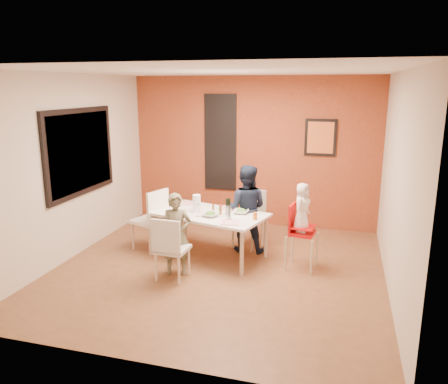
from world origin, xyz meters
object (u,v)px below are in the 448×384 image
(dining_table, at_px, (210,217))
(paper_towel_roll, at_px, (197,204))
(wine_bottle, at_px, (228,207))
(chair_near, at_px, (170,246))
(chair_far, at_px, (251,215))
(child_far, at_px, (246,208))
(high_chair, at_px, (299,230))
(child_near, at_px, (176,234))
(toddler, at_px, (302,207))
(chair_left, at_px, (153,217))

(dining_table, distance_m, paper_towel_roll, 0.29)
(wine_bottle, bearing_deg, dining_table, 166.22)
(chair_near, xyz_separation_m, paper_towel_roll, (0.05, 0.96, 0.32))
(chair_far, xyz_separation_m, child_far, (-0.02, -0.24, 0.17))
(chair_near, relative_size, high_chair, 0.93)
(chair_near, distance_m, child_far, 1.54)
(paper_towel_roll, bearing_deg, high_chair, -3.17)
(dining_table, distance_m, chair_far, 0.79)
(child_near, bearing_deg, toddler, 5.40)
(dining_table, xyz_separation_m, chair_left, (-0.94, 0.01, -0.07))
(chair_far, distance_m, high_chair, 1.10)
(chair_far, distance_m, chair_left, 1.55)
(toddler, bearing_deg, chair_far, 67.73)
(chair_left, xyz_separation_m, child_far, (1.40, 0.37, 0.14))
(chair_left, height_order, high_chair, chair_left)
(high_chair, distance_m, paper_towel_roll, 1.56)
(dining_table, xyz_separation_m, chair_far, (0.48, 0.62, -0.11))
(chair_left, bearing_deg, wine_bottle, 105.39)
(chair_near, xyz_separation_m, high_chair, (1.59, 0.88, 0.07))
(chair_near, relative_size, chair_left, 0.89)
(child_far, bearing_deg, wine_bottle, 67.89)
(high_chair, distance_m, child_near, 1.71)
(chair_near, bearing_deg, child_near, -87.94)
(chair_far, distance_m, child_near, 1.53)
(high_chair, relative_size, paper_towel_roll, 3.50)
(chair_near, distance_m, chair_far, 1.75)
(chair_far, xyz_separation_m, toddler, (0.87, -0.71, 0.38))
(chair_far, relative_size, child_far, 0.67)
(chair_left, height_order, paper_towel_roll, chair_left)
(child_near, bearing_deg, paper_towel_roll, 70.46)
(chair_far, relative_size, toddler, 1.33)
(chair_near, bearing_deg, wine_bottle, -118.47)
(child_far, relative_size, toddler, 1.98)
(child_near, relative_size, wine_bottle, 4.37)
(high_chair, relative_size, toddler, 1.35)
(wine_bottle, bearing_deg, high_chair, -0.82)
(chair_near, relative_size, wine_bottle, 3.36)
(child_near, xyz_separation_m, child_far, (0.71, 1.11, 0.12))
(chair_left, bearing_deg, high_chair, 106.69)
(dining_table, relative_size, wine_bottle, 6.98)
(chair_far, height_order, child_far, child_far)
(chair_near, bearing_deg, chair_far, -111.96)
(chair_far, height_order, wine_bottle, wine_bottle)
(chair_near, bearing_deg, paper_towel_roll, -89.68)
(chair_far, relative_size, chair_left, 0.94)
(dining_table, bearing_deg, chair_far, 52.19)
(chair_far, xyz_separation_m, wine_bottle, (-0.19, -0.69, 0.30))
(dining_table, distance_m, high_chair, 1.33)
(dining_table, xyz_separation_m, child_far, (0.46, 0.38, 0.06))
(dining_table, relative_size, paper_towel_roll, 6.79)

